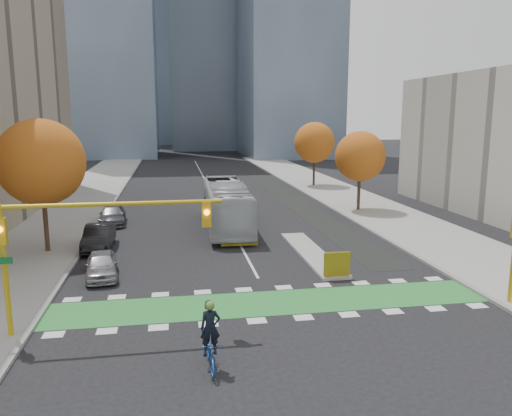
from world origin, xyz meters
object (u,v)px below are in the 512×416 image
object	(u,v)px
tree_east_far	(314,143)
bus	(226,205)
hazard_board	(337,264)
parked_car_c	(112,215)
parked_car_b	(99,237)
tree_east_near	(360,156)
cyclist	(211,346)
tree_west	(41,162)
traffic_signal_west	(75,233)
parked_car_a	(102,265)

from	to	relation	value
tree_east_far	bus	size ratio (longest dim) A/B	0.61
hazard_board	parked_car_c	world-z (taller)	hazard_board
parked_car_b	parked_car_c	distance (m)	7.69
tree_east_near	tree_east_far	size ratio (longest dim) A/B	0.92
tree_east_near	tree_east_far	bearing A→B (deg)	88.21
hazard_board	bus	world-z (taller)	bus
parked_car_b	cyclist	bearing A→B (deg)	-70.49
hazard_board	tree_west	xyz separation A→B (m)	(-16.00, 7.80, 4.82)
tree_east_near	tree_east_far	distance (m)	16.01
cyclist	parked_car_c	world-z (taller)	cyclist
bus	tree_east_near	bearing A→B (deg)	22.71
tree_east_far	tree_east_near	bearing A→B (deg)	-91.79
traffic_signal_west	tree_east_near	bearing A→B (deg)	48.48
bus	parked_car_b	bearing A→B (deg)	-149.25
tree_east_near	cyclist	distance (m)	30.40
hazard_board	traffic_signal_west	distance (m)	13.23
hazard_board	cyclist	bearing A→B (deg)	-131.13
parked_car_c	hazard_board	bearing A→B (deg)	-54.29
tree_west	tree_east_near	bearing A→B (deg)	22.62
tree_east_far	traffic_signal_west	size ratio (longest dim) A/B	0.90
hazard_board	parked_car_a	size ratio (longest dim) A/B	0.35
tree_east_far	parked_car_b	size ratio (longest dim) A/B	1.63
tree_east_far	traffic_signal_west	world-z (taller)	tree_east_far
cyclist	parked_car_b	bearing A→B (deg)	107.92
tree_east_far	parked_car_a	distance (m)	37.84
tree_west	traffic_signal_west	distance (m)	13.25
tree_east_far	parked_car_c	distance (m)	28.33
traffic_signal_west	cyclist	bearing A→B (deg)	-36.45
hazard_board	parked_car_c	distance (m)	20.56
traffic_signal_west	bus	distance (m)	19.47
tree_east_far	hazard_board	bearing A→B (deg)	-104.12
traffic_signal_west	parked_car_b	distance (m)	13.39
parked_car_a	bus	bearing A→B (deg)	47.53
tree_east_near	bus	size ratio (longest dim) A/B	0.56
tree_east_near	parked_car_a	xyz separation A→B (m)	(-20.07, -15.42, -4.19)
parked_car_c	tree_west	bearing A→B (deg)	-113.79
tree_west	parked_car_c	distance (m)	9.96
tree_east_near	parked_car_c	xyz separation A→B (m)	(-21.00, -1.88, -4.17)
parked_car_a	tree_east_far	bearing A→B (deg)	50.31
tree_east_near	parked_car_b	xyz separation A→B (m)	(-21.00, -9.57, -4.09)
bus	parked_car_c	bearing A→B (deg)	163.43
parked_car_a	tree_east_near	bearing A→B (deg)	31.06
hazard_board	traffic_signal_west	size ratio (longest dim) A/B	0.16
bus	parked_car_a	distance (m)	13.25
tree_east_near	parked_car_c	distance (m)	21.49
parked_car_a	parked_car_b	world-z (taller)	parked_car_b
parked_car_c	parked_car_a	bearing A→B (deg)	-89.60
parked_car_b	hazard_board	bearing A→B (deg)	-32.31
traffic_signal_west	cyclist	distance (m)	6.74
traffic_signal_west	parked_car_c	world-z (taller)	traffic_signal_west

